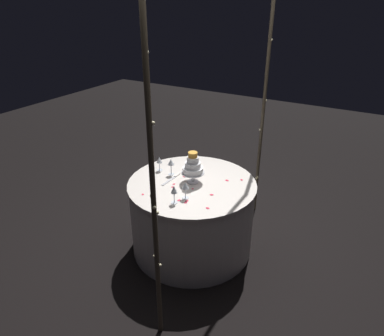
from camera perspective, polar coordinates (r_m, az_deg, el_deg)
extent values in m
plane|color=black|center=(3.79, 0.00, -12.53)|extent=(12.00, 12.00, 0.00)
cylinder|color=#473D2D|center=(3.94, 11.47, 8.50)|extent=(0.04, 0.04, 2.41)
cylinder|color=#473D2D|center=(2.26, -6.30, -5.03)|extent=(0.04, 0.04, 2.41)
sphere|color=#F9EAB2|center=(3.78, 12.82, 19.71)|extent=(0.02, 0.02, 0.02)
sphere|color=#F9EAB2|center=(2.27, -6.16, -6.41)|extent=(0.02, 0.02, 0.02)
sphere|color=#F9EAB2|center=(3.98, 11.01, 6.12)|extent=(0.02, 0.02, 0.02)
sphere|color=#F9EAB2|center=(2.26, -6.58, -4.55)|extent=(0.02, 0.02, 0.02)
sphere|color=#F9EAB2|center=(4.00, 11.30, 5.67)|extent=(0.02, 0.02, 0.02)
sphere|color=#F9EAB2|center=(2.54, -6.11, -14.09)|extent=(0.02, 0.02, 0.02)
sphere|color=#F9EAB2|center=(3.89, 11.94, 10.73)|extent=(0.02, 0.02, 0.02)
sphere|color=#F9EAB2|center=(2.58, -5.25, -15.47)|extent=(0.02, 0.02, 0.02)
sphere|color=#F9EAB2|center=(4.21, 10.62, -1.48)|extent=(0.02, 0.02, 0.02)
sphere|color=#F9EAB2|center=(1.95, -7.37, 18.21)|extent=(0.02, 0.02, 0.02)
sphere|color=#F9EAB2|center=(4.22, 10.49, -1.63)|extent=(0.02, 0.02, 0.02)
sphere|color=#F9EAB2|center=(2.04, -6.36, 7.28)|extent=(0.02, 0.02, 0.02)
sphere|color=#F9EAB2|center=(4.24, 10.37, -1.63)|extent=(0.02, 0.02, 0.02)
sphere|color=#F9EAB2|center=(2.31, -5.67, -7.26)|extent=(0.02, 0.02, 0.02)
cylinder|color=silver|center=(3.57, 0.00, -7.90)|extent=(1.22, 1.22, 0.74)
cylinder|color=silver|center=(3.37, 0.00, -2.55)|extent=(1.24, 1.24, 0.02)
cylinder|color=silver|center=(3.37, 0.12, -2.23)|extent=(0.11, 0.11, 0.01)
cylinder|color=silver|center=(3.35, 0.12, -1.50)|extent=(0.02, 0.02, 0.09)
cylinder|color=silver|center=(3.33, 0.13, -0.73)|extent=(0.22, 0.22, 0.01)
cylinder|color=white|center=(3.31, 0.13, -0.28)|extent=(0.20, 0.20, 0.05)
cylinder|color=white|center=(3.29, 0.13, 0.51)|extent=(0.15, 0.15, 0.05)
cylinder|color=white|center=(3.27, 0.13, 1.35)|extent=(0.11, 0.11, 0.06)
cylinder|color=gold|center=(3.25, 0.13, 2.18)|extent=(0.09, 0.09, 0.05)
cylinder|color=silver|center=(3.05, -2.89, -5.63)|extent=(0.06, 0.06, 0.00)
cylinder|color=silver|center=(3.03, -2.91, -4.83)|extent=(0.01, 0.01, 0.10)
cone|color=silver|center=(2.99, -2.95, -3.47)|extent=(0.06, 0.06, 0.07)
cylinder|color=silver|center=(3.12, -1.05, -4.86)|extent=(0.06, 0.06, 0.00)
cylinder|color=silver|center=(3.09, -1.06, -4.08)|extent=(0.01, 0.01, 0.09)
cone|color=silver|center=(3.05, -1.07, -2.82)|extent=(0.06, 0.06, 0.06)
cylinder|color=silver|center=(3.58, -0.21, -0.50)|extent=(0.06, 0.06, 0.00)
cylinder|color=silver|center=(3.55, -0.21, 0.29)|extent=(0.01, 0.01, 0.11)
cone|color=silver|center=(3.52, -0.22, 1.53)|extent=(0.05, 0.05, 0.06)
cylinder|color=silver|center=(3.52, -3.39, -1.02)|extent=(0.06, 0.06, 0.00)
cylinder|color=silver|center=(3.50, -3.41, -0.22)|extent=(0.01, 0.01, 0.11)
cone|color=silver|center=(3.46, -3.45, 1.01)|extent=(0.06, 0.06, 0.06)
cylinder|color=silver|center=(3.61, -5.27, -0.34)|extent=(0.06, 0.06, 0.00)
cylinder|color=silver|center=(3.59, -5.30, 0.29)|extent=(0.01, 0.01, 0.08)
cone|color=silver|center=(3.56, -5.34, 1.36)|extent=(0.06, 0.06, 0.06)
cube|color=silver|center=(3.40, -3.75, -2.07)|extent=(0.22, 0.03, 0.01)
cube|color=white|center=(3.50, -2.40, -1.11)|extent=(0.09, 0.02, 0.01)
ellipsoid|color=#E02D47|center=(3.07, -0.86, -5.38)|extent=(0.04, 0.03, 0.00)
ellipsoid|color=#E02D47|center=(3.47, -1.23, -1.39)|extent=(0.03, 0.04, 0.00)
ellipsoid|color=#E02D47|center=(3.57, 1.57, -0.55)|extent=(0.03, 0.02, 0.00)
ellipsoid|color=#E02D47|center=(3.05, -1.07, -5.68)|extent=(0.03, 0.03, 0.00)
ellipsoid|color=#E02D47|center=(3.42, 5.72, -2.02)|extent=(0.04, 0.05, 0.00)
ellipsoid|color=#E02D47|center=(3.34, -2.96, -2.63)|extent=(0.04, 0.03, 0.00)
ellipsoid|color=#E02D47|center=(3.17, 3.22, -4.36)|extent=(0.04, 0.05, 0.00)
ellipsoid|color=#E02D47|center=(3.29, -3.13, -3.10)|extent=(0.04, 0.04, 0.00)
ellipsoid|color=#E02D47|center=(3.20, -8.02, -4.27)|extent=(0.04, 0.03, 0.00)
ellipsoid|color=#E02D47|center=(3.64, -0.08, 0.03)|extent=(0.03, 0.04, 0.00)
ellipsoid|color=#E02D47|center=(3.26, 0.10, -3.41)|extent=(0.03, 0.03, 0.00)
ellipsoid|color=#E02D47|center=(3.44, 8.07, -1.92)|extent=(0.04, 0.04, 0.00)
ellipsoid|color=#E02D47|center=(2.98, 2.56, -6.54)|extent=(0.03, 0.04, 0.00)
ellipsoid|color=#E02D47|center=(3.08, -2.13, -5.27)|extent=(0.04, 0.03, 0.00)
ellipsoid|color=#E02D47|center=(3.48, -2.78, -1.32)|extent=(0.03, 0.02, 0.00)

